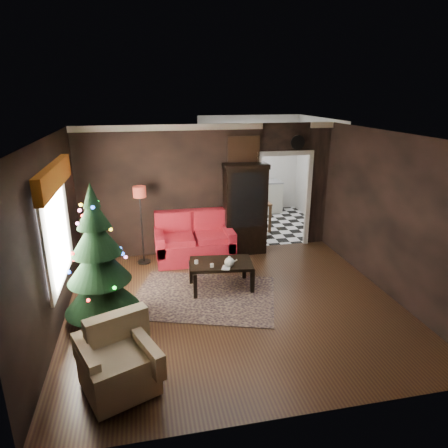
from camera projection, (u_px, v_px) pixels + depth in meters
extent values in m
plane|color=black|center=(235.00, 305.00, 6.71)|extent=(5.50, 5.50, 0.00)
plane|color=white|center=(236.00, 136.00, 5.83)|extent=(5.50, 5.50, 0.00)
plane|color=black|center=(209.00, 190.00, 8.59)|extent=(5.50, 0.00, 5.50)
plane|color=black|center=(294.00, 306.00, 3.95)|extent=(5.50, 0.00, 5.50)
plane|color=black|center=(51.00, 239.00, 5.74)|extent=(0.00, 5.50, 5.50)
plane|color=black|center=(392.00, 216.00, 6.80)|extent=(0.00, 5.50, 5.50)
cube|color=white|center=(56.00, 231.00, 5.92)|extent=(0.05, 1.60, 1.40)
cube|color=brown|center=(54.00, 177.00, 5.67)|extent=(0.12, 2.10, 0.35)
plane|color=white|center=(262.00, 225.00, 10.75)|extent=(3.00, 3.00, 0.00)
cube|color=white|center=(249.00, 154.00, 11.56)|extent=(0.70, 0.06, 0.70)
cube|color=#3F2837|center=(204.00, 296.00, 6.98)|extent=(2.86, 2.44, 0.01)
cylinder|color=white|center=(196.00, 262.00, 7.07)|extent=(0.08, 0.08, 0.06)
cylinder|color=white|center=(212.00, 265.00, 6.93)|extent=(0.07, 0.07, 0.06)
imported|color=#8C7954|center=(222.00, 263.00, 6.87)|extent=(0.14, 0.06, 0.19)
cylinder|color=white|center=(297.00, 142.00, 8.61)|extent=(0.32, 0.32, 0.06)
cube|color=#A5713C|center=(244.00, 150.00, 8.42)|extent=(0.62, 0.05, 0.52)
cube|color=beige|center=(251.00, 198.00, 11.73)|extent=(1.80, 0.60, 0.90)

